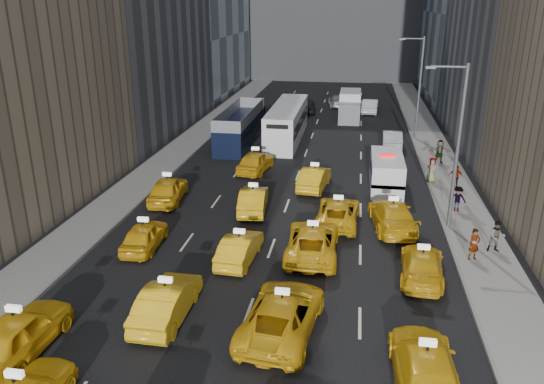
# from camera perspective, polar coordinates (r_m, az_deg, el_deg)

# --- Properties ---
(ground) EXTENTS (160.00, 160.00, 0.00)m
(ground) POSITION_cam_1_polar(r_m,az_deg,el_deg) (20.51, -3.75, -15.82)
(ground) COLOR black
(ground) RESTS_ON ground
(sidewalk_west) EXTENTS (3.00, 90.00, 0.15)m
(sidewalk_west) POSITION_cam_1_polar(r_m,az_deg,el_deg) (45.21, -9.86, 4.48)
(sidewalk_west) COLOR gray
(sidewalk_west) RESTS_ON ground
(sidewalk_east) EXTENTS (3.00, 90.00, 0.15)m
(sidewalk_east) POSITION_cam_1_polar(r_m,az_deg,el_deg) (43.37, 17.50, 3.16)
(sidewalk_east) COLOR gray
(sidewalk_east) RESTS_ON ground
(curb_west) EXTENTS (0.15, 90.00, 0.18)m
(curb_west) POSITION_cam_1_polar(r_m,az_deg,el_deg) (44.77, -8.10, 4.44)
(curb_west) COLOR slate
(curb_west) RESTS_ON ground
(curb_east) EXTENTS (0.15, 90.00, 0.18)m
(curb_east) POSITION_cam_1_polar(r_m,az_deg,el_deg) (43.17, 15.60, 3.30)
(curb_east) COLOR slate
(curb_east) RESTS_ON ground
(streetlight_near) EXTENTS (2.15, 0.22, 9.00)m
(streetlight_near) POSITION_cam_1_polar(r_m,az_deg,el_deg) (29.52, 19.19, 5.05)
(streetlight_near) COLOR #595B60
(streetlight_near) RESTS_ON ground
(streetlight_far) EXTENTS (2.15, 0.22, 9.00)m
(streetlight_far) POSITION_cam_1_polar(r_m,az_deg,el_deg) (48.97, 15.47, 11.05)
(streetlight_far) COLOR #595B60
(streetlight_far) RESTS_ON ground
(taxi_4) EXTENTS (2.07, 4.83, 1.63)m
(taxi_4) POSITION_cam_1_polar(r_m,az_deg,el_deg) (21.49, -25.62, -13.57)
(taxi_4) COLOR #EAAE13
(taxi_4) RESTS_ON ground
(taxi_5) EXTENTS (1.64, 4.55, 1.49)m
(taxi_5) POSITION_cam_1_polar(r_m,az_deg,el_deg) (21.82, -11.23, -11.44)
(taxi_5) COLOR #EAAE13
(taxi_5) RESTS_ON ground
(taxi_6) EXTENTS (3.15, 5.75, 1.53)m
(taxi_6) POSITION_cam_1_polar(r_m,az_deg,el_deg) (20.63, 1.10, -12.98)
(taxi_6) COLOR #EAAE13
(taxi_6) RESTS_ON ground
(taxi_7) EXTENTS (2.24, 5.15, 1.47)m
(taxi_7) POSITION_cam_1_polar(r_m,az_deg,el_deg) (18.83, 16.13, -17.65)
(taxi_7) COLOR #EAAE13
(taxi_7) RESTS_ON ground
(taxi_8) EXTENTS (1.79, 4.04, 1.35)m
(taxi_8) POSITION_cam_1_polar(r_m,az_deg,el_deg) (27.81, -13.56, -4.58)
(taxi_8) COLOR #EAAE13
(taxi_8) RESTS_ON ground
(taxi_9) EXTENTS (1.70, 4.16, 1.34)m
(taxi_9) POSITION_cam_1_polar(r_m,az_deg,el_deg) (25.81, -3.50, -6.02)
(taxi_9) COLOR #EAAE13
(taxi_9) RESTS_ON ground
(taxi_10) EXTENTS (2.60, 5.42, 1.49)m
(taxi_10) POSITION_cam_1_polar(r_m,az_deg,el_deg) (26.37, 4.38, -5.28)
(taxi_10) COLOR #EAAE13
(taxi_10) RESTS_ON ground
(taxi_11) EXTENTS (2.26, 4.73, 1.33)m
(taxi_11) POSITION_cam_1_polar(r_m,az_deg,el_deg) (25.20, 15.82, -7.52)
(taxi_11) COLOR #EAAE13
(taxi_11) RESTS_ON ground
(taxi_12) EXTENTS (2.30, 4.75, 1.56)m
(taxi_12) POSITION_cam_1_polar(r_m,az_deg,el_deg) (33.78, -11.12, 0.27)
(taxi_12) COLOR #EAAE13
(taxi_12) RESTS_ON ground
(taxi_13) EXTENTS (1.95, 4.49, 1.44)m
(taxi_13) POSITION_cam_1_polar(r_m,az_deg,el_deg) (31.67, -2.02, -0.82)
(taxi_13) COLOR #EAAE13
(taxi_13) RESTS_ON ground
(taxi_14) EXTENTS (2.47, 5.02, 1.37)m
(taxi_14) POSITION_cam_1_polar(r_m,az_deg,el_deg) (30.12, 7.10, -2.18)
(taxi_14) COLOR #EAAE13
(taxi_14) RESTS_ON ground
(taxi_15) EXTENTS (2.78, 5.49, 1.53)m
(taxi_15) POSITION_cam_1_polar(r_m,az_deg,el_deg) (30.02, 12.83, -2.45)
(taxi_15) COLOR #EAAE13
(taxi_15) RESTS_ON ground
(taxi_16) EXTENTS (2.40, 4.73, 1.54)m
(taxi_16) POSITION_cam_1_polar(r_m,az_deg,el_deg) (38.94, -1.79, 3.30)
(taxi_16) COLOR #EAAE13
(taxi_16) RESTS_ON ground
(taxi_17) EXTENTS (2.09, 4.59, 1.46)m
(taxi_17) POSITION_cam_1_polar(r_m,az_deg,el_deg) (35.58, 4.58, 1.53)
(taxi_17) COLOR #EAAE13
(taxi_17) RESTS_ON ground
(nypd_van) EXTENTS (2.76, 5.64, 2.32)m
(nypd_van) POSITION_cam_1_polar(r_m,az_deg,el_deg) (36.34, 12.22, 2.06)
(nypd_van) COLOR white
(nypd_van) RESTS_ON ground
(double_decker) EXTENTS (2.58, 10.56, 3.06)m
(double_decker) POSITION_cam_1_polar(r_m,az_deg,el_deg) (46.78, -3.43, 7.08)
(double_decker) COLOR black
(double_decker) RESTS_ON ground
(city_bus) EXTENTS (3.35, 12.19, 3.11)m
(city_bus) POSITION_cam_1_polar(r_m,az_deg,el_deg) (47.89, 1.64, 7.45)
(city_bus) COLOR white
(city_bus) RESTS_ON ground
(box_truck) EXTENTS (2.39, 6.35, 2.87)m
(box_truck) POSITION_cam_1_polar(r_m,az_deg,el_deg) (56.89, 8.38, 9.13)
(box_truck) COLOR white
(box_truck) RESTS_ON ground
(misc_car_0) EXTENTS (1.69, 4.56, 1.49)m
(misc_car_0) POSITION_cam_1_polar(r_m,az_deg,el_deg) (46.61, 12.79, 5.60)
(misc_car_0) COLOR #ACB0B4
(misc_car_0) RESTS_ON ground
(misc_car_1) EXTENTS (2.77, 5.61, 1.53)m
(misc_car_1) POSITION_cam_1_polar(r_m,az_deg,el_deg) (57.54, -2.43, 8.80)
(misc_car_1) COLOR black
(misc_car_1) RESTS_ON ground
(misc_car_2) EXTENTS (2.50, 4.98, 1.39)m
(misc_car_2) POSITION_cam_1_polar(r_m,az_deg,el_deg) (63.95, 7.07, 9.75)
(misc_car_2) COLOR gray
(misc_car_2) RESTS_ON ground
(misc_car_3) EXTENTS (2.48, 5.02, 1.65)m
(misc_car_3) POSITION_cam_1_polar(r_m,az_deg,el_deg) (60.00, 3.74, 9.30)
(misc_car_3) COLOR black
(misc_car_3) RESTS_ON ground
(misc_car_4) EXTENTS (1.96, 4.85, 1.57)m
(misc_car_4) POSITION_cam_1_polar(r_m,az_deg,el_deg) (60.67, 10.51, 9.09)
(misc_car_4) COLOR #B8BBC1
(misc_car_4) RESTS_ON ground
(pedestrian_0) EXTENTS (0.68, 0.57, 1.59)m
(pedestrian_0) POSITION_cam_1_polar(r_m,az_deg,el_deg) (27.28, 20.92, -5.28)
(pedestrian_0) COLOR gray
(pedestrian_0) RESTS_ON sidewalk_east
(pedestrian_1) EXTENTS (0.80, 0.46, 1.62)m
(pedestrian_1) POSITION_cam_1_polar(r_m,az_deg,el_deg) (28.51, 23.03, -4.43)
(pedestrian_1) COLOR gray
(pedestrian_1) RESTS_ON sidewalk_east
(pedestrian_2) EXTENTS (1.04, 0.56, 1.53)m
(pedestrian_2) POSITION_cam_1_polar(r_m,az_deg,el_deg) (33.10, 19.34, -0.70)
(pedestrian_2) COLOR gray
(pedestrian_2) RESTS_ON sidewalk_east
(pedestrian_3) EXTENTS (0.98, 0.66, 1.53)m
(pedestrian_3) POSITION_cam_1_polar(r_m,az_deg,el_deg) (37.25, 19.15, 1.61)
(pedestrian_3) COLOR gray
(pedestrian_3) RESTS_ON sidewalk_east
(pedestrian_4) EXTENTS (0.86, 0.50, 1.73)m
(pedestrian_4) POSITION_cam_1_polar(r_m,az_deg,el_deg) (37.80, 16.80, 2.29)
(pedestrian_4) COLOR gray
(pedestrian_4) RESTS_ON sidewalk_east
(pedestrian_5) EXTENTS (1.67, 0.49, 1.79)m
(pedestrian_5) POSITION_cam_1_polar(r_m,az_deg,el_deg) (42.50, 17.58, 4.18)
(pedestrian_5) COLOR gray
(pedestrian_5) RESTS_ON sidewalk_east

